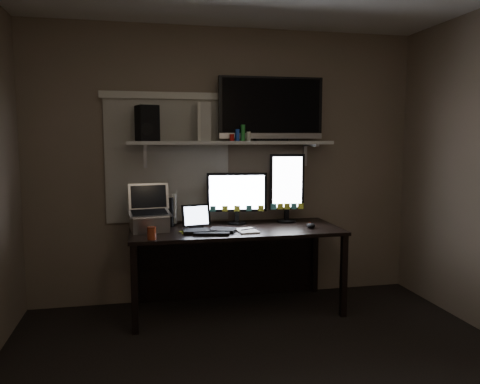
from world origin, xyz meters
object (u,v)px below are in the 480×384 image
object	(u,v)px
speaker	(147,123)
tablet	(196,217)
desk	(233,245)
monitor_portrait	(287,188)
laptop	(149,209)
tv	(271,109)
game_console	(204,122)
cup	(152,233)
mouse	(311,225)
keyboard	(209,231)
monitor_landscape	(237,198)

from	to	relation	value
speaker	tablet	bearing A→B (deg)	-37.51
desk	monitor_portrait	bearing A→B (deg)	9.48
laptop	desk	bearing A→B (deg)	-0.23
laptop	tv	size ratio (longest dim) A/B	0.40
desk	laptop	size ratio (longest dim) A/B	4.69
tv	game_console	distance (m)	0.62
game_console	desk	bearing A→B (deg)	-12.42
game_console	monitor_portrait	bearing A→B (deg)	9.81
monitor_portrait	cup	world-z (taller)	monitor_portrait
monitor_portrait	mouse	size ratio (longest dim) A/B	5.56
keyboard	game_console	bearing A→B (deg)	100.94
keyboard	game_console	xyz separation A→B (m)	(0.01, 0.35, 0.90)
monitor_landscape	speaker	world-z (taller)	speaker
desk	monitor_portrait	xyz separation A→B (m)	(0.53, 0.09, 0.50)
tablet	game_console	distance (m)	0.84
speaker	monitor_portrait	bearing A→B (deg)	-13.58
mouse	tv	bearing A→B (deg)	147.61
cup	speaker	bearing A→B (deg)	91.16
tv	speaker	size ratio (longest dim) A/B	3.18
monitor_landscape	monitor_portrait	bearing A→B (deg)	7.85
cup	tv	bearing A→B (deg)	26.02
desk	speaker	size ratio (longest dim) A/B	6.02
monitor_landscape	mouse	distance (m)	0.71
keyboard	tv	bearing A→B (deg)	41.81
monitor_portrait	cup	size ratio (longest dim) A/B	6.52
keyboard	monitor_landscape	bearing A→B (deg)	60.17
laptop	cup	xyz separation A→B (m)	(0.01, -0.33, -0.14)
tv	mouse	bearing A→B (deg)	-49.40
tv	game_console	world-z (taller)	tv
desk	tablet	size ratio (longest dim) A/B	7.24
tablet	desk	bearing A→B (deg)	5.69
game_console	tv	bearing A→B (deg)	11.09
laptop	cup	distance (m)	0.36
desk	keyboard	xyz separation A→B (m)	(-0.25, -0.25, 0.19)
desk	tablet	bearing A→B (deg)	-162.44
cup	tv	size ratio (longest dim) A/B	0.10
monitor_portrait	cup	distance (m)	1.38
tv	game_console	bearing A→B (deg)	-178.49
monitor_portrait	speaker	xyz separation A→B (m)	(-1.26, -0.04, 0.58)
keyboard	laptop	xyz separation A→B (m)	(-0.48, 0.15, 0.18)
desk	game_console	xyz separation A→B (m)	(-0.24, 0.10, 1.09)
monitor_landscape	tablet	bearing A→B (deg)	-146.00
cup	monitor_portrait	bearing A→B (deg)	22.48
keyboard	cup	distance (m)	0.51
tv	monitor_landscape	bearing A→B (deg)	-175.34
monitor_landscape	tv	distance (m)	0.86
desk	cup	distance (m)	0.87
desk	laptop	distance (m)	0.82
monitor_portrait	game_console	xyz separation A→B (m)	(-0.77, 0.02, 0.59)
monitor_portrait	laptop	distance (m)	1.28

